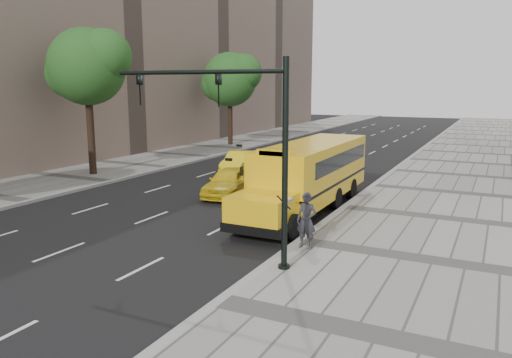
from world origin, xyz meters
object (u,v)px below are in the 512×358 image
at_px(taxi_near, 229,182).
at_px(taxi_far, 239,162).
at_px(tree_c, 231,79).
at_px(school_bus, 311,170).
at_px(tree_b, 88,66).
at_px(pedestrian, 306,220).
at_px(traffic_signal, 242,136).

relative_size(taxi_near, taxi_far, 1.04).
height_order(tree_c, school_bus, tree_c).
distance_m(tree_b, tree_c, 17.50).
relative_size(tree_b, taxi_far, 2.18).
height_order(taxi_near, taxi_far, taxi_near).
bearing_deg(tree_c, pedestrian, -55.99).
bearing_deg(traffic_signal, pedestrian, 57.62).
relative_size(taxi_far, pedestrian, 2.15).
distance_m(tree_b, school_bus, 15.81).
xyz_separation_m(tree_b, tree_c, (0.01, 17.49, -0.59)).
height_order(tree_b, taxi_far, tree_b).
distance_m(taxi_far, traffic_signal, 17.39).
xyz_separation_m(tree_b, taxi_near, (10.26, -1.11, -5.99)).
bearing_deg(taxi_near, tree_c, 110.64).
xyz_separation_m(tree_b, taxi_far, (7.42, 5.28, -6.04)).
height_order(school_bus, taxi_far, school_bus).
height_order(taxi_far, pedestrian, pedestrian).
relative_size(pedestrian, traffic_signal, 0.30).
bearing_deg(school_bus, taxi_near, 172.76).
xyz_separation_m(school_bus, pedestrian, (2.02, -5.89, -0.66)).
height_order(pedestrian, traffic_signal, traffic_signal).
bearing_deg(school_bus, traffic_signal, -85.05).
xyz_separation_m(tree_b, traffic_signal, (15.60, -9.68, -2.63)).
bearing_deg(taxi_near, taxi_far, 105.73).
height_order(tree_b, tree_c, tree_b).
relative_size(school_bus, taxi_near, 2.70).
relative_size(school_bus, pedestrian, 6.03).
bearing_deg(tree_b, taxi_near, -6.17).
bearing_deg(school_bus, pedestrian, -71.08).
relative_size(tree_b, taxi_near, 2.10).
xyz_separation_m(tree_c, taxi_far, (7.42, -12.21, -5.45)).
bearing_deg(traffic_signal, school_bus, 94.95).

